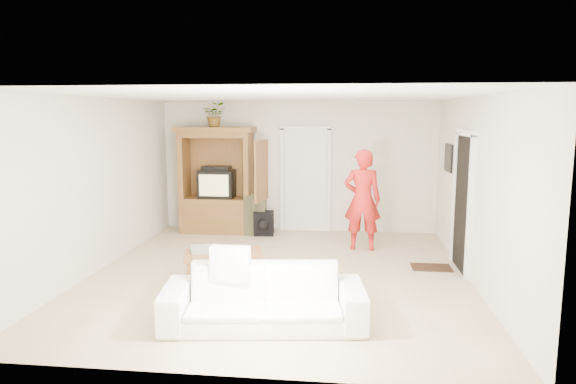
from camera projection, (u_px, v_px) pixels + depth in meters
name	position (u px, v px, depth m)	size (l,w,h in m)	color
floor	(279.00, 275.00, 7.59)	(6.00, 6.00, 0.00)	tan
ceiling	(278.00, 96.00, 7.20)	(6.00, 6.00, 0.00)	white
wall_back	(298.00, 167.00, 10.34)	(5.50, 5.50, 0.00)	silver
wall_front	(232.00, 237.00, 4.45)	(5.50, 5.50, 0.00)	silver
wall_left	(97.00, 185.00, 7.71)	(6.00, 6.00, 0.00)	silver
wall_right	(475.00, 191.00, 7.08)	(6.00, 6.00, 0.00)	silver
armoire	(218.00, 187.00, 10.25)	(1.82, 1.14, 2.10)	brown
door_back	(305.00, 181.00, 10.34)	(0.85, 0.05, 2.04)	white
doorway_right	(463.00, 204.00, 7.72)	(0.05, 0.90, 2.04)	black
framed_picture	(449.00, 158.00, 8.91)	(0.03, 0.60, 0.48)	black
doormat	(431.00, 267.00, 7.92)	(0.60, 0.40, 0.02)	#382316
plant	(215.00, 115.00, 10.00)	(0.43, 0.37, 0.48)	#4C7238
man	(362.00, 200.00, 8.89)	(0.64, 0.42, 1.76)	red
sofa	(264.00, 297.00, 5.74)	(2.24, 0.88, 0.65)	white
coffee_table	(224.00, 256.00, 7.30)	(1.21, 0.86, 0.41)	#9C6736
towel	(205.00, 249.00, 7.32)	(0.38, 0.28, 0.08)	#E64C51
candle	(235.00, 248.00, 7.32)	(0.08, 0.08, 0.10)	tan
backpack_black	(264.00, 224.00, 9.99)	(0.38, 0.23, 0.47)	black
backpack_olive	(255.00, 215.00, 10.08)	(0.42, 0.31, 0.79)	#47442B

